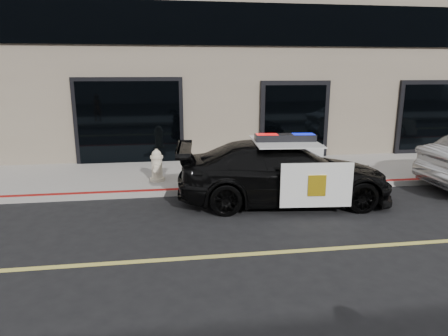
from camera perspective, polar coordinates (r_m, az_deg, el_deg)
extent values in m
plane|color=black|center=(6.88, -8.86, -12.88)|extent=(120.00, 120.00, 0.00)
cube|color=gray|center=(11.80, -8.78, -1.12)|extent=(60.00, 3.50, 0.15)
imported|color=black|center=(9.53, 8.54, -0.62)|extent=(2.90, 5.37, 1.46)
cube|color=white|center=(8.68, 13.09, -2.42)|extent=(1.55, 0.17, 0.97)
cube|color=white|center=(10.63, 9.95, 0.68)|extent=(1.55, 0.17, 0.97)
cube|color=white|center=(9.38, 8.70, 3.77)|extent=(1.60, 1.87, 0.02)
cube|color=gold|center=(8.65, 13.15, -2.48)|extent=(0.39, 0.05, 0.46)
cube|color=black|center=(9.36, 8.72, 4.28)|extent=(1.42, 0.48, 0.17)
cube|color=red|center=(9.28, 6.15, 4.35)|extent=(0.51, 0.36, 0.16)
cube|color=#0C19CC|center=(9.46, 11.25, 4.34)|extent=(0.51, 0.36, 0.16)
cylinder|color=beige|center=(11.01, -9.49, -1.58)|extent=(0.40, 0.40, 0.09)
cylinder|color=beige|center=(10.93, -9.55, 0.04)|extent=(0.29, 0.29, 0.55)
cylinder|color=beige|center=(10.86, -9.62, 1.57)|extent=(0.34, 0.34, 0.07)
sphere|color=beige|center=(10.85, -9.63, 1.91)|extent=(0.25, 0.25, 0.25)
cylinder|color=beige|center=(10.83, -9.65, 2.48)|extent=(0.08, 0.08, 0.08)
cylinder|color=beige|center=(11.10, -9.55, 0.65)|extent=(0.14, 0.13, 0.14)
cylinder|color=beige|center=(10.73, -9.59, 0.20)|extent=(0.14, 0.13, 0.14)
cylinder|color=beige|center=(10.72, -9.57, -0.24)|extent=(0.19, 0.15, 0.19)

